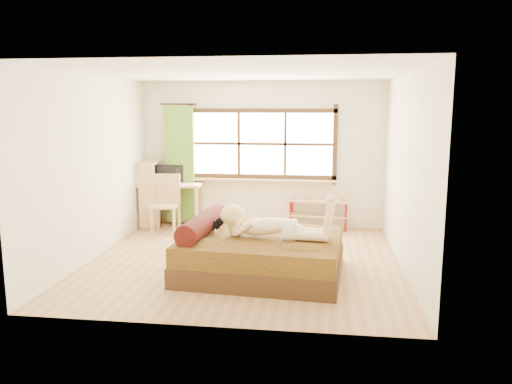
# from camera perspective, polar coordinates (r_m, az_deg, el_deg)

# --- Properties ---
(floor) EXTENTS (4.50, 4.50, 0.00)m
(floor) POSITION_cam_1_polar(r_m,az_deg,el_deg) (7.40, -1.39, -7.84)
(floor) COLOR #9E754C
(floor) RESTS_ON ground
(ceiling) EXTENTS (4.50, 4.50, 0.00)m
(ceiling) POSITION_cam_1_polar(r_m,az_deg,el_deg) (7.07, -1.49, 13.51)
(ceiling) COLOR white
(ceiling) RESTS_ON wall_back
(wall_back) EXTENTS (4.50, 0.00, 4.50)m
(wall_back) POSITION_cam_1_polar(r_m,az_deg,el_deg) (9.33, 0.70, 4.30)
(wall_back) COLOR silver
(wall_back) RESTS_ON floor
(wall_front) EXTENTS (4.50, 0.00, 4.50)m
(wall_front) POSITION_cam_1_polar(r_m,az_deg,el_deg) (4.92, -5.48, -0.67)
(wall_front) COLOR silver
(wall_front) RESTS_ON floor
(wall_left) EXTENTS (0.00, 4.50, 4.50)m
(wall_left) POSITION_cam_1_polar(r_m,az_deg,el_deg) (7.78, -18.06, 2.73)
(wall_left) COLOR silver
(wall_left) RESTS_ON floor
(wall_right) EXTENTS (0.00, 4.50, 4.50)m
(wall_right) POSITION_cam_1_polar(r_m,az_deg,el_deg) (7.12, 16.77, 2.19)
(wall_right) COLOR silver
(wall_right) RESTS_ON floor
(window) EXTENTS (2.80, 0.16, 1.46)m
(window) POSITION_cam_1_polar(r_m,az_deg,el_deg) (9.28, 0.68, 5.26)
(window) COLOR #FFEDBF
(window) RESTS_ON wall_back
(curtain) EXTENTS (0.55, 0.10, 2.20)m
(curtain) POSITION_cam_1_polar(r_m,az_deg,el_deg) (9.54, -8.69, 3.10)
(curtain) COLOR #4E8123
(curtain) RESTS_ON wall_back
(bed) EXTENTS (2.23, 1.85, 0.80)m
(bed) POSITION_cam_1_polar(r_m,az_deg,el_deg) (6.75, 0.22, -7.04)
(bed) COLOR black
(bed) RESTS_ON floor
(woman) EXTENTS (1.50, 0.54, 0.63)m
(woman) POSITION_cam_1_polar(r_m,az_deg,el_deg) (6.54, 1.92, -2.58)
(woman) COLOR beige
(woman) RESTS_ON bed
(kitten) EXTENTS (0.32, 0.15, 0.25)m
(kitten) POSITION_cam_1_polar(r_m,az_deg,el_deg) (6.86, -5.23, -3.65)
(kitten) COLOR black
(kitten) RESTS_ON bed
(desk) EXTENTS (1.34, 0.67, 0.82)m
(desk) POSITION_cam_1_polar(r_m,az_deg,el_deg) (9.49, -10.13, 0.36)
(desk) COLOR tan
(desk) RESTS_ON floor
(monitor) EXTENTS (0.58, 0.11, 0.33)m
(monitor) POSITION_cam_1_polar(r_m,az_deg,el_deg) (9.49, -10.09, 2.04)
(monitor) COLOR black
(monitor) RESTS_ON desk
(chair) EXTENTS (0.48, 0.48, 1.03)m
(chair) POSITION_cam_1_polar(r_m,az_deg,el_deg) (9.15, -10.20, -0.88)
(chair) COLOR tan
(chair) RESTS_ON floor
(pipe_shelf) EXTENTS (1.11, 0.38, 0.62)m
(pipe_shelf) POSITION_cam_1_polar(r_m,az_deg,el_deg) (9.22, 7.22, -1.80)
(pipe_shelf) COLOR tan
(pipe_shelf) RESTS_ON floor
(cup) EXTENTS (0.12, 0.12, 0.09)m
(cup) POSITION_cam_1_polar(r_m,az_deg,el_deg) (9.19, 5.30, -0.61)
(cup) COLOR gray
(cup) RESTS_ON pipe_shelf
(book) EXTENTS (0.20, 0.26, 0.02)m
(book) POSITION_cam_1_polar(r_m,az_deg,el_deg) (9.20, 8.41, -0.89)
(book) COLOR gray
(book) RESTS_ON pipe_shelf
(bookshelf) EXTENTS (0.37, 0.57, 1.23)m
(bookshelf) POSITION_cam_1_polar(r_m,az_deg,el_deg) (9.56, -12.05, -0.17)
(bookshelf) COLOR tan
(bookshelf) RESTS_ON floor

